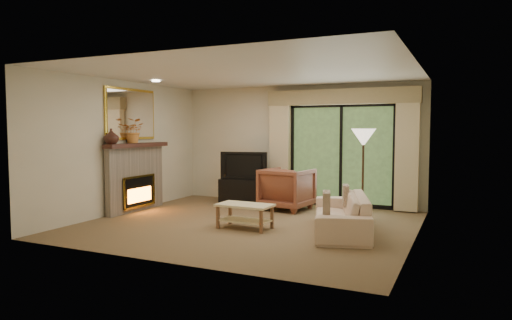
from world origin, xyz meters
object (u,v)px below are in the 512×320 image
at_px(armchair, 287,189).
at_px(sofa, 341,213).
at_px(media_console, 245,191).
at_px(coffee_table, 245,216).

xyz_separation_m(armchair, sofa, (1.51, -1.53, -0.13)).
relative_size(media_console, sofa, 0.53).
bearing_deg(coffee_table, sofa, 17.64).
bearing_deg(media_console, sofa, -46.63).
bearing_deg(coffee_table, media_console, 118.14).
distance_m(media_console, coffee_table, 2.56).
bearing_deg(armchair, sofa, 142.27).
height_order(media_console, coffee_table, media_console).
bearing_deg(armchair, media_console, -9.19).
height_order(media_console, armchair, armchair).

